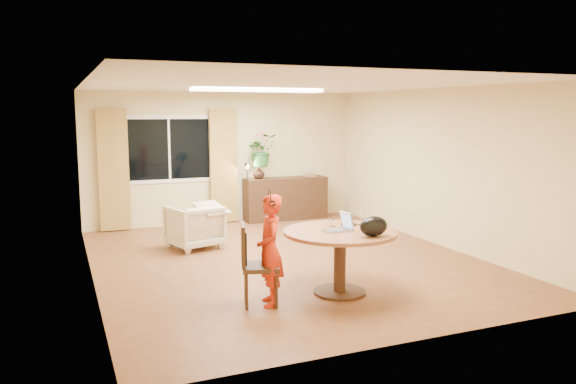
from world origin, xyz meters
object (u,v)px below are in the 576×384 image
object	(u,v)px
dining_chair	(261,264)
sideboard	(286,199)
dining_table	(340,244)
child	(270,250)
armchair	(194,226)

from	to	relation	value
dining_chair	sideboard	distance (m)	5.19
dining_table	child	world-z (taller)	child
child	sideboard	bearing A→B (deg)	167.24
dining_table	armchair	world-z (taller)	dining_table
dining_chair	sideboard	xyz separation A→B (m)	(2.23, 4.69, -0.04)
dining_table	dining_chair	size ratio (longest dim) A/B	1.45
child	sideboard	world-z (taller)	child
armchair	sideboard	size ratio (longest dim) A/B	0.45
dining_chair	dining_table	bearing A→B (deg)	17.01
dining_table	child	size ratio (longest dim) A/B	1.07
dining_table	sideboard	world-z (taller)	sideboard
dining_chair	armchair	world-z (taller)	dining_chair
dining_chair	child	world-z (taller)	child
dining_table	armchair	distance (m)	3.20
armchair	child	bearing A→B (deg)	77.62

